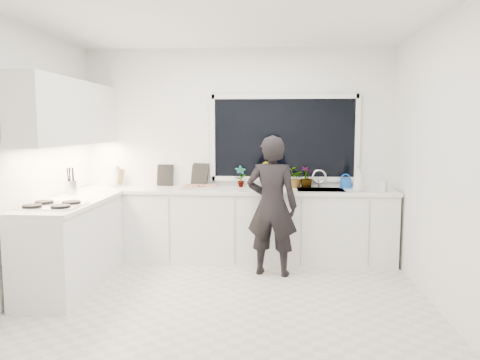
{
  "coord_description": "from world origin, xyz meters",
  "views": [
    {
      "loc": [
        0.46,
        -4.36,
        1.69
      ],
      "look_at": [
        0.12,
        0.4,
        1.15
      ],
      "focal_mm": 35.0,
      "sensor_mm": 36.0,
      "label": 1
    }
  ],
  "objects": [
    {
      "name": "floor",
      "position": [
        0.0,
        0.0,
        -0.01
      ],
      "size": [
        4.0,
        3.5,
        0.02
      ],
      "primitive_type": "cube",
      "color": "beige",
      "rests_on": "ground"
    },
    {
      "name": "wall_back",
      "position": [
        0.0,
        1.76,
        1.35
      ],
      "size": [
        4.0,
        0.02,
        2.7
      ],
      "primitive_type": "cube",
      "color": "white",
      "rests_on": "ground"
    },
    {
      "name": "wall_left",
      "position": [
        -2.01,
        0.0,
        1.35
      ],
      "size": [
        0.02,
        3.5,
        2.7
      ],
      "primitive_type": "cube",
      "color": "white",
      "rests_on": "ground"
    },
    {
      "name": "wall_right",
      "position": [
        2.01,
        0.0,
        1.35
      ],
      "size": [
        0.02,
        3.5,
        2.7
      ],
      "primitive_type": "cube",
      "color": "white",
      "rests_on": "ground"
    },
    {
      "name": "ceiling",
      "position": [
        0.0,
        0.0,
        2.71
      ],
      "size": [
        4.0,
        3.5,
        0.02
      ],
      "primitive_type": "cube",
      "color": "white",
      "rests_on": "wall_back"
    },
    {
      "name": "window",
      "position": [
        0.6,
        1.73,
        1.55
      ],
      "size": [
        1.8,
        0.02,
        1.0
      ],
      "primitive_type": "cube",
      "color": "black",
      "rests_on": "wall_back"
    },
    {
      "name": "base_cabinets_back",
      "position": [
        0.0,
        1.45,
        0.44
      ],
      "size": [
        3.92,
        0.58,
        0.88
      ],
      "primitive_type": "cube",
      "color": "white",
      "rests_on": "floor"
    },
    {
      "name": "base_cabinets_left",
      "position": [
        -1.67,
        0.35,
        0.44
      ],
      "size": [
        0.58,
        1.6,
        0.88
      ],
      "primitive_type": "cube",
      "color": "white",
      "rests_on": "floor"
    },
    {
      "name": "countertop_back",
      "position": [
        0.0,
        1.44,
        0.9
      ],
      "size": [
        3.94,
        0.62,
        0.04
      ],
      "primitive_type": "cube",
      "color": "silver",
      "rests_on": "base_cabinets_back"
    },
    {
      "name": "countertop_left",
      "position": [
        -1.67,
        0.35,
        0.9
      ],
      "size": [
        0.62,
        1.6,
        0.04
      ],
      "primitive_type": "cube",
      "color": "silver",
      "rests_on": "base_cabinets_left"
    },
    {
      "name": "upper_cabinets",
      "position": [
        -1.79,
        0.7,
        1.85
      ],
      "size": [
        0.34,
        2.1,
        0.7
      ],
      "primitive_type": "cube",
      "color": "white",
      "rests_on": "wall_left"
    },
    {
      "name": "sink",
      "position": [
        1.05,
        1.45,
        0.87
      ],
      "size": [
        0.58,
        0.42,
        0.14
      ],
      "primitive_type": "cube",
      "color": "silver",
      "rests_on": "countertop_back"
    },
    {
      "name": "faucet",
      "position": [
        1.05,
        1.65,
        1.03
      ],
      "size": [
        0.03,
        0.03,
        0.22
      ],
      "primitive_type": "cylinder",
      "color": "silver",
      "rests_on": "countertop_back"
    },
    {
      "name": "stovetop",
      "position": [
        -1.69,
        -0.0,
        0.94
      ],
      "size": [
        0.56,
        0.48,
        0.03
      ],
      "primitive_type": "cube",
      "color": "black",
      "rests_on": "countertop_left"
    },
    {
      "name": "person",
      "position": [
        0.45,
        0.9,
        0.8
      ],
      "size": [
        0.64,
        0.48,
        1.6
      ],
      "primitive_type": "imported",
      "rotation": [
        0.0,
        0.0,
        2.97
      ],
      "color": "black",
      "rests_on": "floor"
    },
    {
      "name": "pizza_tray",
      "position": [
        -0.47,
        1.42,
        0.94
      ],
      "size": [
        0.51,
        0.41,
        0.03
      ],
      "primitive_type": "cube",
      "rotation": [
        0.0,
        0.0,
        0.15
      ],
      "color": "silver",
      "rests_on": "countertop_back"
    },
    {
      "name": "pizza",
      "position": [
        -0.47,
        1.42,
        0.95
      ],
      "size": [
        0.47,
        0.37,
        0.01
      ],
      "primitive_type": "cube",
      "rotation": [
        0.0,
        0.0,
        0.15
      ],
      "color": "#AA1617",
      "rests_on": "pizza_tray"
    },
    {
      "name": "watering_can",
      "position": [
        1.38,
        1.61,
        0.98
      ],
      "size": [
        0.15,
        0.15,
        0.13
      ],
      "primitive_type": "cylinder",
      "rotation": [
        0.0,
        0.0,
        -0.06
      ],
      "color": "#134DB4",
      "rests_on": "countertop_back"
    },
    {
      "name": "paper_towel_roll",
      "position": [
        -1.6,
        1.55,
        1.05
      ],
      "size": [
        0.13,
        0.13,
        0.26
      ],
      "primitive_type": "cylinder",
      "rotation": [
        0.0,
        0.0,
        -0.21
      ],
      "color": "silver",
      "rests_on": "countertop_back"
    },
    {
      "name": "knife_block",
      "position": [
        -1.58,
        1.59,
        1.03
      ],
      "size": [
        0.16,
        0.14,
        0.22
      ],
      "primitive_type": "cube",
      "rotation": [
        0.0,
        0.0,
        -0.39
      ],
      "color": "#9D6849",
      "rests_on": "countertop_back"
    },
    {
      "name": "utensil_crock",
      "position": [
        -1.85,
        0.8,
        1.0
      ],
      "size": [
        0.16,
        0.16,
        0.16
      ],
      "primitive_type": "cylinder",
      "rotation": [
        0.0,
        0.0,
        0.24
      ],
      "color": "#B1B0B5",
      "rests_on": "countertop_left"
    },
    {
      "name": "picture_frame_large",
      "position": [
        -0.96,
        1.69,
        1.06
      ],
      "size": [
        0.22,
        0.04,
        0.28
      ],
      "primitive_type": "cube",
      "rotation": [
        0.0,
        0.0,
        -0.11
      ],
      "color": "black",
      "rests_on": "countertop_back"
    },
    {
      "name": "picture_frame_small",
      "position": [
        -0.5,
        1.69,
        1.07
      ],
      "size": [
        0.24,
        0.12,
        0.3
      ],
      "primitive_type": "cube",
      "rotation": [
        0.0,
        0.0,
        -0.43
      ],
      "color": "black",
      "rests_on": "countertop_back"
    },
    {
      "name": "herb_plants",
      "position": [
        0.57,
        1.61,
        1.06
      ],
      "size": [
        1.04,
        0.23,
        0.33
      ],
      "color": "#26662D",
      "rests_on": "countertop_back"
    },
    {
      "name": "soap_bottles",
      "position": [
        1.56,
        1.3,
        1.06
      ],
      "size": [
        0.43,
        0.17,
        0.32
      ],
      "color": "#D8BF66",
      "rests_on": "countertop_back"
    }
  ]
}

